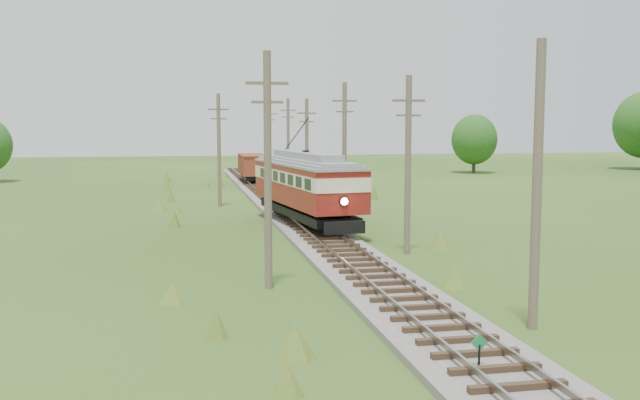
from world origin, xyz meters
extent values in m
plane|color=#234514|center=(0.00, 0.00, 0.00)|extent=(260.00, 260.00, 0.00)
cube|color=#605B54|center=(0.00, 34.00, 0.12)|extent=(3.60, 96.00, 0.25)
cube|color=#726659|center=(-0.72, 34.00, 0.48)|extent=(0.08, 96.00, 0.17)
cube|color=#726659|center=(0.72, 34.00, 0.48)|extent=(0.08, 96.00, 0.17)
cube|color=#2D2116|center=(0.00, 34.00, 0.33)|extent=(2.40, 96.00, 0.16)
cylinder|color=black|center=(-0.20, 1.50, 0.40)|extent=(0.06, 0.06, 0.80)
cube|color=#1B7D40|center=(-0.20, 1.50, 0.85)|extent=(0.45, 0.03, 0.45)
cube|color=black|center=(0.00, 27.54, 1.05)|extent=(4.14, 12.28, 0.49)
cube|color=maroon|center=(0.00, 27.54, 2.14)|extent=(4.73, 13.37, 1.20)
cube|color=beige|center=(0.00, 27.54, 3.12)|extent=(4.77, 13.44, 0.76)
cube|color=black|center=(0.00, 27.54, 3.12)|extent=(4.73, 12.86, 0.60)
cube|color=maroon|center=(0.00, 27.54, 3.67)|extent=(4.73, 13.37, 0.33)
cube|color=gray|center=(0.00, 27.54, 4.03)|extent=(4.81, 13.51, 0.41)
cube|color=gray|center=(0.00, 27.54, 4.40)|extent=(2.64, 9.91, 0.44)
sphere|color=#FFF2BF|center=(0.86, 20.97, 2.30)|extent=(0.39, 0.39, 0.39)
cylinder|color=black|center=(-0.26, 29.48, 5.63)|extent=(0.73, 5.05, 2.10)
cylinder|color=black|center=(-0.17, 22.52, 1.00)|extent=(0.24, 0.88, 0.87)
cylinder|color=black|center=(1.46, 22.74, 1.00)|extent=(0.24, 0.88, 0.87)
cylinder|color=black|center=(-1.46, 32.34, 1.00)|extent=(0.24, 0.88, 0.87)
cylinder|color=black|center=(0.17, 32.55, 1.00)|extent=(0.24, 0.88, 0.87)
cube|color=black|center=(0.00, 59.28, 0.89)|extent=(2.03, 6.90, 0.48)
cube|color=maroon|center=(0.00, 59.28, 2.09)|extent=(2.54, 7.67, 1.91)
cube|color=maroon|center=(0.00, 59.28, 3.10)|extent=(2.59, 7.83, 0.11)
cylinder|color=black|center=(-0.73, 56.98, 0.94)|extent=(0.12, 0.77, 0.77)
cylinder|color=black|center=(0.70, 56.97, 0.94)|extent=(0.12, 0.77, 0.77)
cylinder|color=black|center=(-0.70, 61.58, 0.94)|extent=(0.12, 0.77, 0.77)
cylinder|color=black|center=(0.73, 61.57, 0.94)|extent=(0.12, 0.77, 0.77)
cone|color=gray|center=(2.84, 46.42, 0.51)|extent=(2.74, 2.74, 1.03)
cone|color=gray|center=(3.53, 45.57, 0.30)|extent=(1.54, 1.54, 0.60)
cylinder|color=brown|center=(3.10, 5.00, 4.40)|extent=(0.30, 0.30, 8.80)
cylinder|color=brown|center=(3.30, 18.00, 4.30)|extent=(0.30, 0.30, 8.60)
cube|color=brown|center=(3.30, 18.00, 7.40)|extent=(1.60, 0.12, 0.12)
cube|color=brown|center=(3.30, 18.00, 6.70)|extent=(1.20, 0.10, 0.10)
cylinder|color=brown|center=(3.20, 31.00, 4.50)|extent=(0.30, 0.30, 9.00)
cube|color=brown|center=(3.20, 31.00, 7.80)|extent=(1.60, 0.12, 0.12)
cube|color=brown|center=(3.20, 31.00, 7.10)|extent=(1.20, 0.10, 0.10)
cylinder|color=brown|center=(3.00, 44.00, 4.20)|extent=(0.30, 0.30, 8.40)
cube|color=brown|center=(3.00, 44.00, 7.20)|extent=(1.60, 0.12, 0.12)
cube|color=brown|center=(3.00, 44.00, 6.50)|extent=(1.20, 0.10, 0.10)
cylinder|color=brown|center=(3.40, 57.00, 4.45)|extent=(0.30, 0.30, 8.90)
cube|color=brown|center=(3.40, 57.00, 7.70)|extent=(1.60, 0.12, 0.12)
cube|color=brown|center=(3.40, 57.00, 7.00)|extent=(1.20, 0.10, 0.10)
cylinder|color=brown|center=(3.20, 70.00, 4.35)|extent=(0.30, 0.30, 8.70)
cube|color=brown|center=(3.20, 70.00, 7.50)|extent=(1.60, 0.12, 0.12)
cube|color=brown|center=(3.20, 70.00, 6.80)|extent=(1.20, 0.10, 0.10)
cylinder|color=brown|center=(-4.20, 12.00, 4.50)|extent=(0.30, 0.30, 9.00)
cube|color=brown|center=(-4.20, 12.00, 7.80)|extent=(1.60, 0.12, 0.12)
cube|color=brown|center=(-4.20, 12.00, 7.10)|extent=(1.20, 0.10, 0.10)
cylinder|color=brown|center=(-4.50, 40.00, 4.30)|extent=(0.30, 0.30, 8.60)
cube|color=brown|center=(-4.50, 40.00, 7.40)|extent=(1.60, 0.12, 0.12)
cube|color=brown|center=(-4.50, 40.00, 6.70)|extent=(1.20, 0.10, 0.10)
cylinder|color=#38281C|center=(30.00, 72.00, 1.26)|extent=(0.50, 0.50, 2.52)
ellipsoid|color=#185319|center=(30.00, 72.00, 4.34)|extent=(5.88, 5.88, 6.47)
camera|label=1|loc=(-7.46, -14.70, 6.27)|focal=40.00mm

